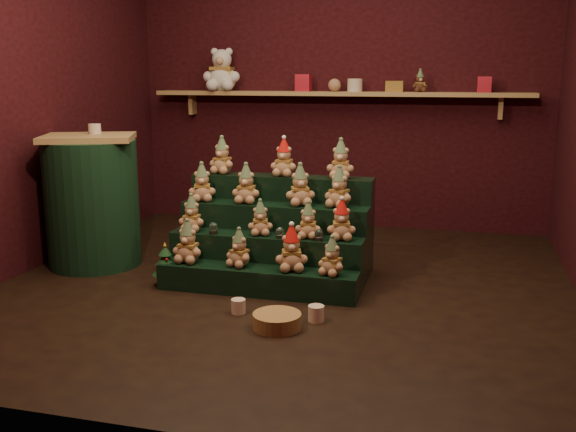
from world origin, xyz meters
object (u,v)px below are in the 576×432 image
(brown_bear, at_px, (420,81))
(snow_globe_c, at_px, (319,235))
(white_bear, at_px, (222,64))
(mug_left, at_px, (238,306))
(snow_globe_b, at_px, (280,233))
(mini_christmas_tree, at_px, (166,265))
(side_table, at_px, (92,201))
(mug_right, at_px, (316,313))
(riser_tier_front, at_px, (257,281))
(wicker_basket, at_px, (277,321))
(snow_globe_a, at_px, (213,228))

(brown_bear, bearing_deg, snow_globe_c, -121.48)
(white_bear, bearing_deg, mug_left, -74.06)
(snow_globe_b, distance_m, mini_christmas_tree, 0.85)
(brown_bear, bearing_deg, side_table, -160.28)
(mug_left, bearing_deg, mug_right, -0.72)
(riser_tier_front, height_order, white_bear, white_bear)
(riser_tier_front, height_order, wicker_basket, riser_tier_front)
(mug_right, height_order, wicker_basket, mug_right)
(snow_globe_b, distance_m, brown_bear, 2.30)
(snow_globe_a, xyz_separation_m, mug_left, (0.37, -0.55, -0.36))
(white_bear, bearing_deg, wicker_basket, -69.86)
(riser_tier_front, distance_m, mug_left, 0.39)
(mug_left, height_order, white_bear, white_bear)
(riser_tier_front, xyz_separation_m, wicker_basket, (0.30, -0.57, -0.04))
(riser_tier_front, height_order, mini_christmas_tree, mini_christmas_tree)
(mini_christmas_tree, distance_m, mug_left, 0.78)
(mini_christmas_tree, bearing_deg, side_table, 155.01)
(snow_globe_c, distance_m, side_table, 1.86)
(mini_christmas_tree, height_order, mug_left, mini_christmas_tree)
(mini_christmas_tree, xyz_separation_m, mug_right, (1.18, -0.38, -0.11))
(snow_globe_b, height_order, white_bear, white_bear)
(mug_right, xyz_separation_m, white_bear, (-1.50, 2.46, 1.53))
(riser_tier_front, distance_m, snow_globe_b, 0.37)
(white_bear, bearing_deg, mug_right, -64.78)
(mug_right, bearing_deg, side_table, 159.13)
(snow_globe_b, distance_m, mug_left, 0.67)
(white_bear, bearing_deg, snow_globe_a, -78.08)
(snow_globe_c, bearing_deg, side_table, 174.23)
(snow_globe_a, bearing_deg, snow_globe_c, 0.00)
(wicker_basket, bearing_deg, riser_tier_front, 118.11)
(snow_globe_c, xyz_separation_m, mug_left, (-0.40, -0.55, -0.36))
(mug_right, relative_size, white_bear, 0.19)
(snow_globe_b, xyz_separation_m, mini_christmas_tree, (-0.79, -0.18, -0.24))
(mug_left, height_order, mug_right, mug_right)
(mug_left, bearing_deg, snow_globe_a, 124.17)
(riser_tier_front, height_order, side_table, side_table)
(riser_tier_front, relative_size, white_bear, 2.71)
(white_bear, bearing_deg, mini_christmas_tree, -87.36)
(snow_globe_b, relative_size, mini_christmas_tree, 0.24)
(riser_tier_front, distance_m, mug_right, 0.64)
(snow_globe_c, bearing_deg, brown_bear, 74.62)
(mug_right, distance_m, white_bear, 3.26)
(white_bear, bearing_deg, side_table, -111.13)
(snow_globe_a, xyz_separation_m, mini_christmas_tree, (-0.30, -0.18, -0.24))
(wicker_basket, bearing_deg, snow_globe_b, 104.11)
(mug_left, bearing_deg, snow_globe_b, 77.76)
(mini_christmas_tree, height_order, wicker_basket, mini_christmas_tree)
(mini_christmas_tree, relative_size, wicker_basket, 1.12)
(riser_tier_front, bearing_deg, brown_bear, 65.92)
(snow_globe_a, distance_m, snow_globe_c, 0.77)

